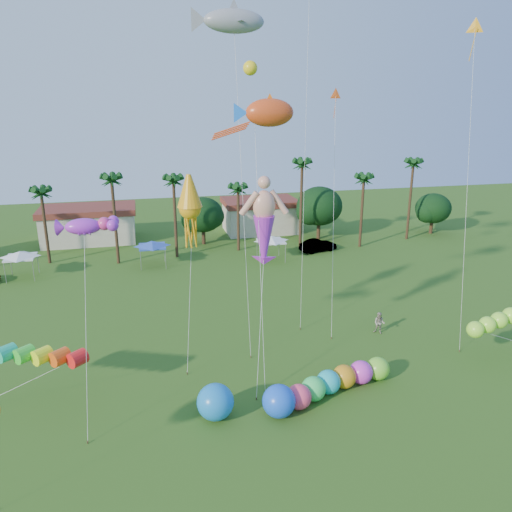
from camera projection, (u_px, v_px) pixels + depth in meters
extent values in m
plane|color=#285116|center=(301.00, 481.00, 25.40)|extent=(160.00, 160.00, 0.00)
cylinder|color=#3A2819|center=(46.00, 228.00, 58.27)|extent=(0.36, 0.36, 8.50)
cylinder|color=#3A2819|center=(115.00, 222.00, 57.94)|extent=(0.36, 0.36, 10.00)
cylinder|color=#3A2819|center=(175.00, 219.00, 60.48)|extent=(0.36, 0.36, 9.50)
cylinder|color=#3A2819|center=(238.00, 220.00, 63.39)|extent=(0.36, 0.36, 8.00)
cylinder|color=#3A2819|center=(301.00, 207.00, 63.77)|extent=(0.36, 0.36, 11.00)
cylinder|color=#3A2819|center=(362.00, 213.00, 64.89)|extent=(0.36, 0.36, 9.00)
cylinder|color=#3A2819|center=(410.00, 202.00, 68.28)|extent=(0.36, 0.36, 10.50)
sphere|color=#113814|center=(203.00, 215.00, 66.22)|extent=(5.46, 5.46, 5.46)
sphere|color=#113814|center=(319.00, 206.00, 68.61)|extent=(6.30, 6.30, 6.30)
sphere|color=#113814|center=(433.00, 208.00, 71.69)|extent=(5.04, 5.04, 5.04)
cube|color=beige|center=(89.00, 227.00, 68.18)|extent=(12.00, 7.00, 4.00)
cube|color=beige|center=(260.00, 218.00, 73.44)|extent=(10.00, 7.00, 4.00)
pyramid|color=white|center=(20.00, 254.00, 53.64)|extent=(3.00, 3.00, 0.60)
pyramid|color=blue|center=(152.00, 243.00, 57.63)|extent=(3.00, 3.00, 0.60)
pyramid|color=white|center=(271.00, 238.00, 59.77)|extent=(3.00, 3.00, 0.60)
imported|color=#4C4C54|center=(318.00, 245.00, 63.86)|extent=(5.08, 2.82, 1.59)
imported|color=gray|center=(379.00, 323.00, 41.29)|extent=(1.13, 1.11, 1.84)
sphere|color=#FA416B|center=(299.00, 397.00, 31.22)|extent=(1.61, 1.61, 1.61)
sphere|color=#34E061|center=(313.00, 389.00, 32.09)|extent=(1.61, 1.61, 1.61)
sphere|color=#1CB3C4|center=(328.00, 382.00, 32.86)|extent=(1.61, 1.61, 1.61)
sphere|color=orange|center=(344.00, 377.00, 33.51)|extent=(1.61, 1.61, 1.61)
sphere|color=#E536D8|center=(361.00, 372.00, 34.03)|extent=(1.61, 1.61, 1.61)
sphere|color=#74DB30|center=(378.00, 369.00, 34.51)|extent=(1.61, 1.61, 1.61)
sphere|color=blue|center=(279.00, 401.00, 30.38)|extent=(2.61, 2.61, 2.06)
sphere|color=blue|center=(215.00, 402.00, 30.13)|extent=(2.26, 2.26, 2.26)
cylinder|color=red|center=(46.00, 362.00, 30.64)|extent=(6.81, 4.70, 1.00)
cylinder|color=silver|center=(24.00, 384.00, 31.22)|extent=(6.75, 0.98, 3.22)
ellipsoid|color=#9FFC38|center=(475.00, 330.00, 35.97)|extent=(6.62, 1.28, 1.45)
cylinder|color=silver|center=(507.00, 339.00, 37.54)|extent=(6.59, 0.99, 2.77)
cylinder|color=silver|center=(260.00, 312.00, 32.95)|extent=(1.59, 4.39, 10.38)
cylinder|color=brown|center=(256.00, 399.00, 32.28)|extent=(0.08, 0.08, 0.16)
ellipsoid|color=#D44317|center=(270.00, 113.00, 32.81)|extent=(5.14, 2.79, 2.04)
cylinder|color=silver|center=(267.00, 253.00, 32.94)|extent=(1.52, 5.10, 17.78)
cylinder|color=brown|center=(265.00, 392.00, 33.05)|extent=(0.08, 0.08, 0.16)
ellipsoid|color=gray|center=(234.00, 21.00, 35.31)|extent=(6.10, 2.90, 2.09)
cylinder|color=silver|center=(243.00, 195.00, 36.45)|extent=(0.05, 5.24, 23.92)
cylinder|color=brown|center=(251.00, 357.00, 37.57)|extent=(0.08, 0.08, 0.16)
cone|color=orange|center=(190.00, 208.00, 35.10)|extent=(2.30, 2.30, 5.01)
cylinder|color=silver|center=(189.00, 292.00, 35.20)|extent=(1.00, 3.21, 11.29)
cylinder|color=brown|center=(187.00, 373.00, 35.28)|extent=(0.08, 0.08, 0.16)
ellipsoid|color=#AE2AD3|center=(83.00, 226.00, 29.24)|extent=(4.04, 3.14, 1.39)
cylinder|color=silver|center=(86.00, 333.00, 28.72)|extent=(0.51, 4.71, 11.49)
cylinder|color=brown|center=(88.00, 442.00, 28.18)|extent=(0.08, 0.08, 0.16)
cone|color=#F35B1B|center=(336.00, 95.00, 38.47)|extent=(1.07, 0.33, 1.06)
cylinder|color=silver|center=(333.00, 220.00, 39.52)|extent=(0.89, 3.65, 18.96)
cylinder|color=brown|center=(331.00, 338.00, 40.55)|extent=(0.08, 0.08, 0.16)
cone|color=#F7A119|center=(475.00, 27.00, 35.93)|extent=(1.29, 1.02, 1.38)
cylinder|color=silver|center=(467.00, 195.00, 37.21)|extent=(1.19, 4.57, 23.58)
cylinder|color=brown|center=(459.00, 351.00, 38.47)|extent=(0.08, 0.08, 0.16)
cylinder|color=silver|center=(305.00, 156.00, 39.69)|extent=(1.14, 3.49, 28.66)
cylinder|color=brown|center=(300.00, 329.00, 42.21)|extent=(0.08, 0.08, 0.16)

